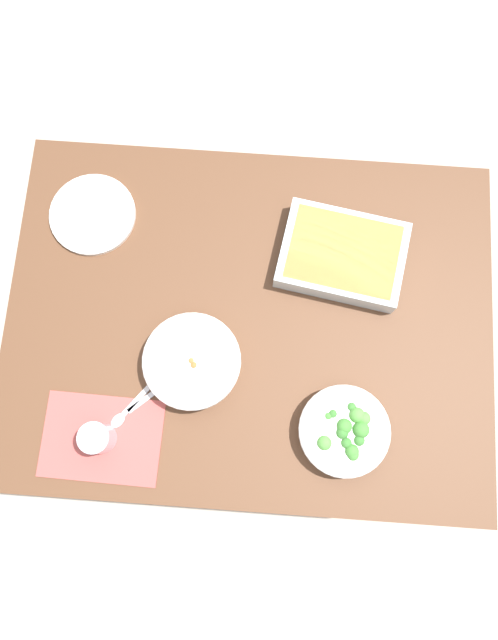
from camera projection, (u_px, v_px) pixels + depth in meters
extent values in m
plane|color=#B2A899|center=(249.00, 363.00, 2.14)|extent=(6.00, 6.00, 0.00)
cube|color=brown|center=(249.00, 322.00, 1.43)|extent=(1.20, 0.90, 0.04)
cylinder|color=brown|center=(60.00, 463.00, 1.72)|extent=(0.06, 0.06, 0.70)
cylinder|color=brown|center=(421.00, 489.00, 1.70)|extent=(0.06, 0.06, 0.70)
cylinder|color=brown|center=(94.00, 219.00, 1.89)|extent=(0.06, 0.06, 0.70)
cylinder|color=brown|center=(422.00, 241.00, 1.87)|extent=(0.06, 0.06, 0.70)
cube|color=#B24C47|center=(102.00, 438.00, 1.35)|extent=(0.28, 0.21, 0.00)
cylinder|color=silver|center=(192.00, 362.00, 1.36)|extent=(0.23, 0.23, 0.05)
torus|color=silver|center=(191.00, 361.00, 1.34)|extent=(0.23, 0.23, 0.01)
cylinder|color=olive|center=(192.00, 362.00, 1.36)|extent=(0.18, 0.18, 0.03)
sphere|color=silver|center=(212.00, 369.00, 1.34)|extent=(0.02, 0.02, 0.02)
sphere|color=#C66633|center=(194.00, 365.00, 1.34)|extent=(0.02, 0.02, 0.02)
sphere|color=silver|center=(176.00, 372.00, 1.34)|extent=(0.01, 0.01, 0.01)
sphere|color=olive|center=(191.00, 361.00, 1.34)|extent=(0.02, 0.02, 0.02)
cylinder|color=silver|center=(343.00, 431.00, 1.33)|extent=(0.20, 0.20, 0.05)
torus|color=silver|center=(345.00, 431.00, 1.31)|extent=(0.21, 0.21, 0.01)
cylinder|color=#8CB272|center=(343.00, 431.00, 1.33)|extent=(0.17, 0.17, 0.02)
sphere|color=#3D7A33|center=(351.00, 407.00, 1.32)|extent=(0.02, 0.02, 0.02)
sphere|color=#478C38|center=(361.00, 430.00, 1.31)|extent=(0.04, 0.04, 0.04)
sphere|color=#3D7A33|center=(346.00, 443.00, 1.31)|extent=(0.03, 0.03, 0.03)
sphere|color=#3D7A33|center=(359.00, 440.00, 1.31)|extent=(0.03, 0.03, 0.03)
sphere|color=#569E42|center=(324.00, 443.00, 1.30)|extent=(0.03, 0.03, 0.03)
sphere|color=#478C38|center=(344.00, 426.00, 1.31)|extent=(0.04, 0.04, 0.04)
sphere|color=#569E42|center=(357.00, 415.00, 1.32)|extent=(0.04, 0.04, 0.04)
sphere|color=#3D7A33|center=(342.00, 433.00, 1.31)|extent=(0.03, 0.03, 0.03)
sphere|color=#478C38|center=(353.00, 455.00, 1.30)|extent=(0.03, 0.03, 0.03)
sphere|color=#3D7A33|center=(333.00, 414.00, 1.32)|extent=(0.02, 0.02, 0.02)
sphere|color=#569E42|center=(364.00, 418.00, 1.32)|extent=(0.03, 0.03, 0.03)
sphere|color=#478C38|center=(328.00, 416.00, 1.32)|extent=(0.02, 0.02, 0.02)
sphere|color=#478C38|center=(352.00, 451.00, 1.30)|extent=(0.03, 0.03, 0.03)
cube|color=silver|center=(342.00, 255.00, 1.42)|extent=(0.33, 0.27, 0.06)
cube|color=#DBAD56|center=(343.00, 254.00, 1.41)|extent=(0.29, 0.23, 0.04)
cylinder|color=#B2BCC6|center=(97.00, 438.00, 1.31)|extent=(0.07, 0.07, 0.08)
cylinder|color=black|center=(99.00, 438.00, 1.32)|extent=(0.06, 0.06, 0.05)
cylinder|color=silver|center=(93.00, 215.00, 1.47)|extent=(0.22, 0.22, 0.01)
cube|color=silver|center=(153.00, 394.00, 1.37)|extent=(0.11, 0.10, 0.01)
ellipsoid|color=silver|center=(181.00, 372.00, 1.38)|extent=(0.05, 0.05, 0.01)
cube|color=silver|center=(342.00, 431.00, 1.35)|extent=(0.03, 0.14, 0.01)
ellipsoid|color=silver|center=(339.00, 395.00, 1.37)|extent=(0.03, 0.04, 0.01)
cube|color=silver|center=(143.00, 394.00, 1.37)|extent=(0.09, 0.12, 0.01)
ellipsoid|color=silver|center=(118.00, 421.00, 1.36)|extent=(0.04, 0.05, 0.01)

